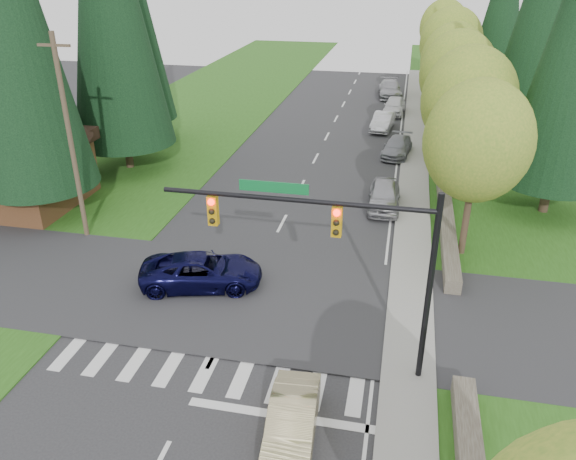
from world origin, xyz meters
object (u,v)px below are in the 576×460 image
(parked_car_a, at_px, (384,196))
(parked_car_d, at_px, (394,106))
(parked_car_c, at_px, (383,122))
(parked_car_e, at_px, (390,89))
(sedan_champagne, at_px, (292,422))
(parked_car_b, at_px, (397,147))
(suv_navy, at_px, (202,271))

(parked_car_a, xyz_separation_m, parked_car_d, (-0.30, 21.52, 0.00))
(parked_car_c, relative_size, parked_car_d, 0.97)
(parked_car_c, height_order, parked_car_e, parked_car_e)
(sedan_champagne, xyz_separation_m, parked_car_e, (0.67, 46.22, 0.14))
(parked_car_d, bearing_deg, parked_car_b, -83.26)
(sedan_champagne, bearing_deg, parked_car_e, 84.93)
(suv_navy, bearing_deg, parked_car_c, -27.83)
(parked_car_b, height_order, parked_car_e, parked_car_e)
(suv_navy, bearing_deg, parked_car_a, -49.99)
(parked_car_d, bearing_deg, parked_car_a, -85.79)
(parked_car_b, relative_size, parked_car_e, 0.80)
(parked_car_c, relative_size, parked_car_e, 0.78)
(parked_car_b, height_order, parked_car_d, parked_car_d)
(sedan_champagne, height_order, parked_car_e, parked_car_e)
(suv_navy, bearing_deg, parked_car_b, -35.55)
(parked_car_a, height_order, parked_car_d, parked_car_d)
(parked_car_b, relative_size, parked_car_d, 0.99)
(sedan_champagne, distance_m, parked_car_d, 39.34)
(parked_car_a, relative_size, parked_car_b, 1.01)
(parked_car_c, bearing_deg, sedan_champagne, -84.76)
(parked_car_e, bearing_deg, parked_car_c, -95.31)
(parked_car_d, xyz_separation_m, parked_car_e, (-0.71, 6.90, 0.04))
(suv_navy, bearing_deg, parked_car_e, -23.62)
(parked_car_a, bearing_deg, sedan_champagne, -96.68)
(sedan_champagne, relative_size, parked_car_c, 0.94)
(parked_car_a, height_order, parked_car_c, parked_car_a)
(parked_car_c, bearing_deg, suv_navy, -97.00)
(suv_navy, xyz_separation_m, parked_car_c, (6.22, 26.17, -0.02))
(suv_navy, relative_size, parked_car_a, 1.19)
(suv_navy, xyz_separation_m, parked_car_a, (7.23, 10.13, 0.02))
(parked_car_e, bearing_deg, parked_car_d, -89.45)
(parked_car_a, distance_m, parked_car_e, 28.44)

